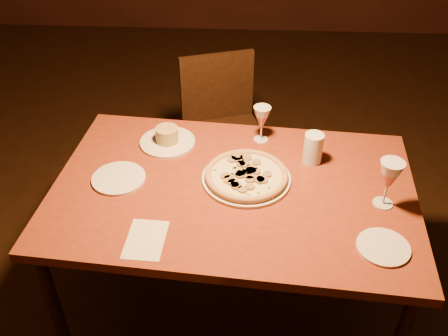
{
  "coord_description": "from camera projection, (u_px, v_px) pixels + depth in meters",
  "views": [
    {
      "loc": [
        -0.23,
        -1.49,
        2.0
      ],
      "look_at": [
        -0.31,
        0.07,
        0.81
      ],
      "focal_mm": 40.0,
      "sensor_mm": 36.0,
      "label": 1
    }
  ],
  "objects": [
    {
      "name": "chair_far",
      "position": [
        223.0,
        125.0,
        2.81
      ],
      "size": [
        0.53,
        0.53,
        0.86
      ],
      "rotation": [
        0.0,
        0.0,
        0.32
      ],
      "color": "black",
      "rests_on": "floor"
    },
    {
      "name": "dining_table",
      "position": [
        233.0,
        200.0,
        1.99
      ],
      "size": [
        1.48,
        1.02,
        0.76
      ],
      "rotation": [
        0.0,
        0.0,
        -0.08
      ],
      "color": "maroon",
      "rests_on": "floor"
    },
    {
      "name": "side_plate_near",
      "position": [
        383.0,
        247.0,
        1.69
      ],
      "size": [
        0.18,
        0.18,
        0.01
      ],
      "primitive_type": "cylinder",
      "color": "silver",
      "rests_on": "dining_table"
    },
    {
      "name": "menu_card",
      "position": [
        146.0,
        239.0,
        1.72
      ],
      "size": [
        0.14,
        0.2,
        0.0
      ],
      "primitive_type": "cube",
      "rotation": [
        0.0,
        0.0,
        -0.04
      ],
      "color": "beige",
      "rests_on": "dining_table"
    },
    {
      "name": "wine_glass_right",
      "position": [
        388.0,
        184.0,
        1.81
      ],
      "size": [
        0.09,
        0.09,
        0.19
      ],
      "primitive_type": null,
      "color": "#CA5F54",
      "rests_on": "dining_table"
    },
    {
      "name": "wine_glass_far",
      "position": [
        262.0,
        124.0,
        2.16
      ],
      "size": [
        0.08,
        0.08,
        0.17
      ],
      "primitive_type": null,
      "color": "#CA5F54",
      "rests_on": "dining_table"
    },
    {
      "name": "side_plate_left",
      "position": [
        119.0,
        178.0,
        1.99
      ],
      "size": [
        0.21,
        0.21,
        0.01
      ],
      "primitive_type": "cylinder",
      "color": "silver",
      "rests_on": "dining_table"
    },
    {
      "name": "water_tumbler",
      "position": [
        313.0,
        148.0,
        2.05
      ],
      "size": [
        0.08,
        0.08,
        0.13
      ],
      "primitive_type": "cylinder",
      "color": "silver",
      "rests_on": "dining_table"
    },
    {
      "name": "floor",
      "position": [
        288.0,
        313.0,
        2.39
      ],
      "size": [
        7.0,
        7.0,
        0.0
      ],
      "primitive_type": "plane",
      "color": "black",
      "rests_on": "ground"
    },
    {
      "name": "ramekin_saucer",
      "position": [
        167.0,
        138.0,
        2.18
      ],
      "size": [
        0.24,
        0.24,
        0.08
      ],
      "color": "silver",
      "rests_on": "dining_table"
    },
    {
      "name": "pizza_plate",
      "position": [
        246.0,
        176.0,
        1.98
      ],
      "size": [
        0.35,
        0.35,
        0.04
      ],
      "color": "silver",
      "rests_on": "dining_table"
    }
  ]
}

